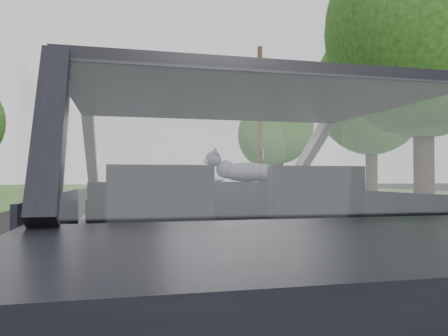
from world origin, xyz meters
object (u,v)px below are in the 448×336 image
subject_car (223,230)px  highway_sign (262,172)px  cat (247,171)px  other_car (132,185)px  utility_pole (260,122)px

subject_car → highway_sign: bearing=71.1°
cat → highway_sign: highway_sign is taller
subject_car → other_car: bearing=90.0°
other_car → subject_car: bearing=-85.5°
subject_car → cat: size_ratio=7.24×
other_car → utility_pole: utility_pole is taller
cat → other_car: (-0.31, 20.62, -0.42)m
cat → utility_pole: size_ratio=0.07×
subject_car → cat: subject_car is taller
highway_sign → utility_pole: size_ratio=0.36×
subject_car → utility_pole: 19.16m
subject_car → utility_pole: (6.08, 17.92, 3.03)m
cat → highway_sign: (6.89, 20.47, 0.26)m
subject_car → utility_pole: utility_pole is taller
subject_car → highway_sign: size_ratio=1.49×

